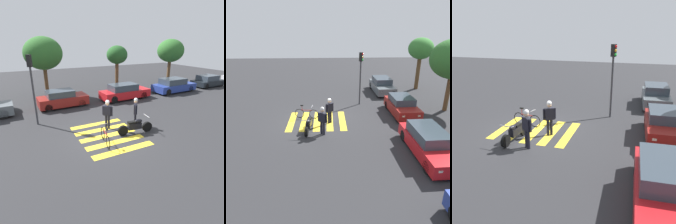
# 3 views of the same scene
# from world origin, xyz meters

# --- Properties ---
(ground_plane) EXTENTS (60.00, 60.00, 0.00)m
(ground_plane) POSITION_xyz_m (0.00, 0.00, 0.00)
(ground_plane) COLOR #2B2B2D
(police_motorcycle) EXTENTS (2.16, 0.62, 1.02)m
(police_motorcycle) POSITION_xyz_m (1.49, -0.47, 0.45)
(police_motorcycle) COLOR black
(police_motorcycle) RESTS_ON ground_plane
(leaning_bicycle) EXTENTS (0.48, 1.74, 1.01)m
(leaning_bicycle) POSITION_xyz_m (-0.56, -0.78, 0.38)
(leaning_bicycle) COLOR black
(leaning_bicycle) RESTS_ON ground_plane
(officer_on_foot) EXTENTS (0.44, 0.59, 1.84)m
(officer_on_foot) POSITION_xyz_m (2.07, 0.44, 1.08)
(officer_on_foot) COLOR black
(officer_on_foot) RESTS_ON ground_plane
(officer_by_motorcycle) EXTENTS (0.46, 0.55, 1.82)m
(officer_by_motorcycle) POSITION_xyz_m (0.37, 0.90, 1.06)
(officer_by_motorcycle) COLOR black
(officer_by_motorcycle) RESTS_ON ground_plane
(crosswalk_stripes) EXTENTS (3.38, 4.05, 0.01)m
(crosswalk_stripes) POSITION_xyz_m (0.00, 0.00, 0.00)
(crosswalk_stripes) COLOR yellow
(crosswalk_stripes) RESTS_ON ground_plane
(car_maroon_wagon) EXTENTS (3.95, 1.80, 1.38)m
(car_maroon_wagon) POSITION_xyz_m (-1.05, 6.40, 0.66)
(car_maroon_wagon) COLOR black
(car_maroon_wagon) RESTS_ON ground_plane
(car_red_convertible) EXTENTS (4.68, 1.83, 1.42)m
(car_red_convertible) POSITION_xyz_m (4.60, 6.06, 0.68)
(car_red_convertible) COLOR black
(car_red_convertible) RESTS_ON ground_plane
(car_blue_hatchback) EXTENTS (4.70, 2.03, 1.45)m
(car_blue_hatchback) POSITION_xyz_m (10.56, 6.06, 0.69)
(car_blue_hatchback) COLOR black
(car_blue_hatchback) RESTS_ON ground_plane
(car_black_suv) EXTENTS (3.95, 1.99, 1.34)m
(car_black_suv) POSITION_xyz_m (16.10, 6.26, 0.63)
(car_black_suv) COLOR black
(car_black_suv) RESTS_ON ground_plane
(traffic_light_pole) EXTENTS (0.33, 0.36, 4.35)m
(traffic_light_pole) POSITION_xyz_m (-3.38, 3.51, 2.91)
(traffic_light_pole) COLOR #38383D
(traffic_light_pole) RESTS_ON ground_plane
(street_tree_mid) EXTENTS (3.45, 3.45, 5.50)m
(street_tree_mid) POSITION_xyz_m (-1.61, 10.13, 4.01)
(street_tree_mid) COLOR brown
(street_tree_mid) RESTS_ON ground_plane
(street_tree_far) EXTENTS (2.25, 2.25, 4.65)m
(street_tree_far) POSITION_xyz_m (5.97, 10.13, 3.60)
(street_tree_far) COLOR brown
(street_tree_far) RESTS_ON ground_plane
(street_tree_end) EXTENTS (3.22, 3.22, 5.34)m
(street_tree_end) POSITION_xyz_m (13.47, 10.13, 3.93)
(street_tree_end) COLOR brown
(street_tree_end) RESTS_ON ground_plane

